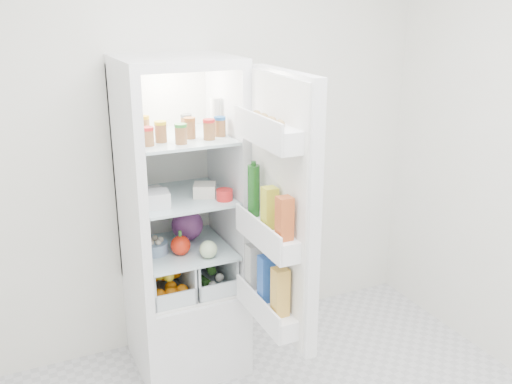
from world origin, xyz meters
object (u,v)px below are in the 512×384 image
fridge_door (278,215)px  red_cabbage (187,225)px  mushroom_bowl (155,248)px  refrigerator (181,257)px

fridge_door → red_cabbage: bearing=19.8°
mushroom_bowl → fridge_door: 0.80m
red_cabbage → mushroom_bowl: size_ratio=1.30×
refrigerator → red_cabbage: refrigerator is taller
red_cabbage → mushroom_bowl: red_cabbage is taller
refrigerator → red_cabbage: bearing=35.2°
refrigerator → fridge_door: bearing=-64.9°
refrigerator → red_cabbage: (0.06, 0.04, 0.17)m
mushroom_bowl → fridge_door: fridge_door is taller
mushroom_bowl → fridge_door: bearing=-50.7°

